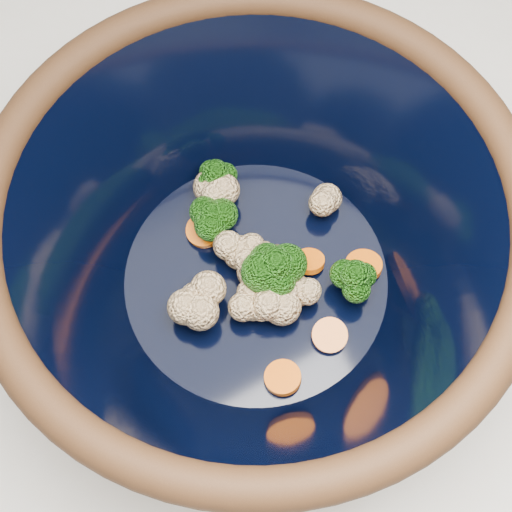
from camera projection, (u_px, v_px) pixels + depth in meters
The scene contains 4 objects.
ground at pixel (252, 480), 1.43m from camera, with size 3.00×3.00×0.00m, color #9E7A54.
counter at pixel (250, 439), 1.02m from camera, with size 1.20×1.20×0.90m, color silver.
mixing_bowl at pixel (256, 247), 0.55m from camera, with size 0.48×0.48×0.18m.
vegetable_pile at pixel (262, 257), 0.58m from camera, with size 0.17×0.21×0.06m.
Camera 1 is at (-0.09, -0.17, 1.49)m, focal length 50.00 mm.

